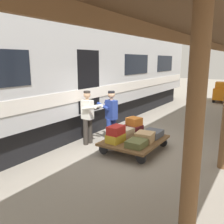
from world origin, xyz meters
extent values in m
plane|color=gray|center=(0.00, 0.00, 0.00)|extent=(60.00, 60.00, 0.00)
cylinder|color=brown|center=(-2.27, 3.12, 1.70)|extent=(0.24, 0.24, 3.40)
cube|color=brown|center=(-0.72, 0.00, 3.25)|extent=(0.08, 19.51, 0.30)
cube|color=#B7BABF|center=(3.43, 0.00, 2.35)|extent=(3.00, 19.23, 2.90)
cube|color=black|center=(3.43, 0.00, 0.45)|extent=(2.55, 18.27, 0.90)
cube|color=#99999E|center=(3.43, 0.00, 3.90)|extent=(2.76, 18.84, 0.20)
cube|color=silver|center=(1.92, 0.00, 1.55)|extent=(0.03, 18.84, 0.36)
cube|color=black|center=(1.92, -6.73, 2.45)|extent=(0.02, 2.12, 0.84)
cube|color=black|center=(1.92, -3.36, 2.45)|extent=(0.02, 2.12, 0.84)
cube|color=black|center=(1.98, 0.00, 1.95)|extent=(0.12, 1.10, 2.00)
cube|color=brown|center=(0.13, 0.16, 0.31)|extent=(1.49, 1.90, 0.07)
cylinder|color=black|center=(-0.47, 0.92, 0.14)|extent=(0.27, 0.05, 0.27)
cylinder|color=black|center=(0.72, 0.92, 0.14)|extent=(0.27, 0.05, 0.27)
cylinder|color=black|center=(-0.47, -0.60, 0.14)|extent=(0.27, 0.05, 0.27)
cylinder|color=black|center=(0.72, -0.60, 0.14)|extent=(0.27, 0.05, 0.27)
cube|color=beige|center=(0.46, 0.16, 0.48)|extent=(0.47, 0.55, 0.27)
cube|color=#4C515B|center=(-0.21, -0.37, 0.44)|extent=(0.54, 0.63, 0.19)
cube|color=maroon|center=(0.46, -0.37, 0.47)|extent=(0.58, 0.54, 0.26)
cube|color=gold|center=(0.46, 0.68, 0.46)|extent=(0.42, 0.54, 0.23)
cube|color=tan|center=(-0.21, 0.16, 0.48)|extent=(0.54, 0.54, 0.27)
cube|color=brown|center=(-0.21, 0.68, 0.43)|extent=(0.47, 0.55, 0.18)
cube|color=#CC6B23|center=(0.44, -0.39, 0.73)|extent=(0.47, 0.47, 0.24)
cube|color=#AD231E|center=(0.46, 0.67, 0.70)|extent=(0.36, 0.50, 0.24)
cylinder|color=navy|center=(0.99, -0.04, 0.41)|extent=(0.16, 0.16, 0.82)
cylinder|color=navy|center=(1.04, 0.15, 0.41)|extent=(0.16, 0.16, 0.82)
cube|color=navy|center=(1.01, 0.06, 1.12)|extent=(0.41, 0.31, 0.60)
cylinder|color=tan|center=(1.01, 0.06, 1.45)|extent=(0.09, 0.09, 0.06)
sphere|color=tan|center=(1.01, 0.06, 1.59)|extent=(0.22, 0.22, 0.22)
cylinder|color=black|center=(1.01, 0.06, 1.67)|extent=(0.21, 0.21, 0.06)
cylinder|color=navy|center=(1.18, -0.16, 1.22)|extent=(0.54, 0.24, 0.21)
cylinder|color=navy|center=(1.27, 0.15, 1.22)|extent=(0.54, 0.24, 0.21)
cylinder|color=#332D28|center=(1.65, 0.56, 0.41)|extent=(0.16, 0.16, 0.82)
cylinder|color=#332D28|center=(1.64, 0.36, 0.41)|extent=(0.16, 0.16, 0.82)
cube|color=silver|center=(1.65, 0.46, 1.12)|extent=(0.37, 0.24, 0.60)
cylinder|color=tan|center=(1.65, 0.46, 1.45)|extent=(0.09, 0.09, 0.06)
sphere|color=tan|center=(1.65, 0.46, 1.59)|extent=(0.22, 0.22, 0.22)
cylinder|color=#332D28|center=(1.65, 0.46, 1.67)|extent=(0.21, 0.21, 0.06)
cylinder|color=silver|center=(1.44, 0.63, 1.22)|extent=(0.53, 0.13, 0.21)
cylinder|color=silver|center=(1.42, 0.32, 1.22)|extent=(0.53, 0.13, 0.21)
cube|color=orange|center=(-0.67, -10.47, 0.55)|extent=(1.17, 1.74, 0.70)
cube|color=orange|center=(-0.67, -10.12, 1.05)|extent=(0.93, 0.74, 0.50)
cylinder|color=black|center=(-0.22, -9.87, 0.20)|extent=(0.12, 0.40, 0.40)
cylinder|color=black|center=(-0.22, -11.07, 0.20)|extent=(0.12, 0.40, 0.40)
camera|label=1|loc=(-3.01, 6.17, 2.63)|focal=38.44mm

